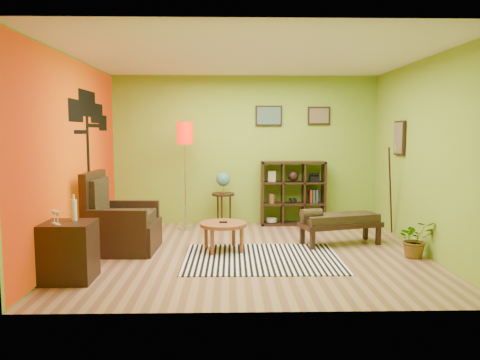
{
  "coord_description": "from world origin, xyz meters",
  "views": [
    {
      "loc": [
        -0.3,
        -6.65,
        1.76
      ],
      "look_at": [
        -0.14,
        0.15,
        1.05
      ],
      "focal_mm": 35.0,
      "sensor_mm": 36.0,
      "label": 1
    }
  ],
  "objects_px": {
    "coffee_table": "(223,227)",
    "side_cabinet": "(68,251)",
    "armchair": "(119,227)",
    "floor_lamp": "(185,143)",
    "potted_plant": "(415,243)",
    "cube_shelf": "(294,193)",
    "bench": "(338,221)",
    "globe_table": "(223,185)"
  },
  "relations": [
    {
      "from": "side_cabinet",
      "to": "floor_lamp",
      "type": "distance_m",
      "value": 3.3
    },
    {
      "from": "bench",
      "to": "potted_plant",
      "type": "distance_m",
      "value": 1.19
    },
    {
      "from": "globe_table",
      "to": "cube_shelf",
      "type": "relative_size",
      "value": 0.85
    },
    {
      "from": "globe_table",
      "to": "cube_shelf",
      "type": "height_order",
      "value": "cube_shelf"
    },
    {
      "from": "coffee_table",
      "to": "globe_table",
      "type": "height_order",
      "value": "globe_table"
    },
    {
      "from": "coffee_table",
      "to": "armchair",
      "type": "xyz_separation_m",
      "value": [
        -1.54,
        0.06,
        -0.01
      ]
    },
    {
      "from": "bench",
      "to": "armchair",
      "type": "bearing_deg",
      "value": -175.15
    },
    {
      "from": "globe_table",
      "to": "potted_plant",
      "type": "xyz_separation_m",
      "value": [
        2.71,
        -2.19,
        -0.56
      ]
    },
    {
      "from": "floor_lamp",
      "to": "bench",
      "type": "distance_m",
      "value": 2.99
    },
    {
      "from": "coffee_table",
      "to": "cube_shelf",
      "type": "bearing_deg",
      "value": 55.85
    },
    {
      "from": "coffee_table",
      "to": "side_cabinet",
      "type": "bearing_deg",
      "value": -143.7
    },
    {
      "from": "potted_plant",
      "to": "floor_lamp",
      "type": "bearing_deg",
      "value": 150.03
    },
    {
      "from": "coffee_table",
      "to": "bench",
      "type": "height_order",
      "value": "bench"
    },
    {
      "from": "armchair",
      "to": "globe_table",
      "type": "distance_m",
      "value": 2.33
    },
    {
      "from": "coffee_table",
      "to": "bench",
      "type": "xyz_separation_m",
      "value": [
        1.78,
        0.34,
        0.01
      ]
    },
    {
      "from": "floor_lamp",
      "to": "cube_shelf",
      "type": "xyz_separation_m",
      "value": [
        2.0,
        0.39,
        -0.96
      ]
    },
    {
      "from": "bench",
      "to": "globe_table",
      "type": "bearing_deg",
      "value": 141.58
    },
    {
      "from": "globe_table",
      "to": "bench",
      "type": "distance_m",
      "value": 2.34
    },
    {
      "from": "cube_shelf",
      "to": "potted_plant",
      "type": "distance_m",
      "value": 2.75
    },
    {
      "from": "side_cabinet",
      "to": "globe_table",
      "type": "bearing_deg",
      "value": 60.01
    },
    {
      "from": "armchair",
      "to": "floor_lamp",
      "type": "distance_m",
      "value": 2.08
    },
    {
      "from": "floor_lamp",
      "to": "bench",
      "type": "relative_size",
      "value": 1.43
    },
    {
      "from": "cube_shelf",
      "to": "globe_table",
      "type": "bearing_deg",
      "value": -173.52
    },
    {
      "from": "armchair",
      "to": "potted_plant",
      "type": "relative_size",
      "value": 2.22
    },
    {
      "from": "armchair",
      "to": "side_cabinet",
      "type": "xyz_separation_m",
      "value": [
        -0.27,
        -1.39,
        -0.0
      ]
    },
    {
      "from": "bench",
      "to": "side_cabinet",
      "type": "bearing_deg",
      "value": -155.1
    },
    {
      "from": "cube_shelf",
      "to": "armchair",
      "type": "bearing_deg",
      "value": -146.75
    },
    {
      "from": "armchair",
      "to": "cube_shelf",
      "type": "relative_size",
      "value": 0.98
    },
    {
      "from": "side_cabinet",
      "to": "cube_shelf",
      "type": "distance_m",
      "value": 4.51
    },
    {
      "from": "side_cabinet",
      "to": "bench",
      "type": "distance_m",
      "value": 3.96
    },
    {
      "from": "coffee_table",
      "to": "side_cabinet",
      "type": "xyz_separation_m",
      "value": [
        -1.81,
        -1.33,
        -0.01
      ]
    },
    {
      "from": "bench",
      "to": "potted_plant",
      "type": "height_order",
      "value": "bench"
    },
    {
      "from": "side_cabinet",
      "to": "globe_table",
      "type": "relative_size",
      "value": 1.0
    },
    {
      "from": "potted_plant",
      "to": "armchair",
      "type": "bearing_deg",
      "value": 173.59
    },
    {
      "from": "potted_plant",
      "to": "coffee_table",
      "type": "bearing_deg",
      "value": 171.12
    },
    {
      "from": "floor_lamp",
      "to": "potted_plant",
      "type": "distance_m",
      "value": 4.13
    },
    {
      "from": "armchair",
      "to": "floor_lamp",
      "type": "height_order",
      "value": "floor_lamp"
    },
    {
      "from": "armchair",
      "to": "side_cabinet",
      "type": "bearing_deg",
      "value": -101.04
    },
    {
      "from": "coffee_table",
      "to": "side_cabinet",
      "type": "distance_m",
      "value": 2.25
    },
    {
      "from": "globe_table",
      "to": "potted_plant",
      "type": "distance_m",
      "value": 3.53
    },
    {
      "from": "coffee_table",
      "to": "potted_plant",
      "type": "bearing_deg",
      "value": -8.88
    },
    {
      "from": "cube_shelf",
      "to": "coffee_table",
      "type": "bearing_deg",
      "value": -124.15
    }
  ]
}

